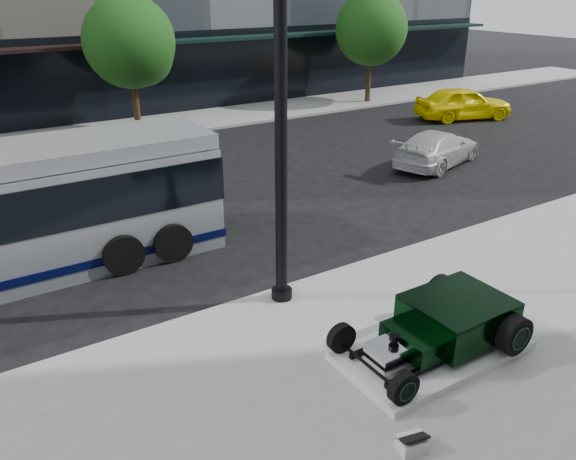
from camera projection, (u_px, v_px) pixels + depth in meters
ground at (269, 248)px, 14.31m from camera, size 120.00×120.00×0.00m
sidewalk_far at (110, 132)px, 25.09m from camera, size 70.00×4.00×0.12m
street_trees at (133, 45)px, 23.43m from camera, size 29.80×3.80×5.70m
display_plinth at (432, 350)px, 10.01m from camera, size 3.40×1.80×0.15m
hot_rod at (448, 321)px, 9.97m from camera, size 3.22×2.00×0.81m
info_plaque at (412, 443)px, 7.93m from camera, size 0.46×0.38×0.31m
lamppost at (281, 124)px, 10.33m from camera, size 0.44×0.44×7.98m
white_sedan at (437, 148)px, 20.52m from camera, size 4.66×2.95×1.26m
yellow_taxi at (463, 103)px, 27.31m from camera, size 4.99×3.21×1.58m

